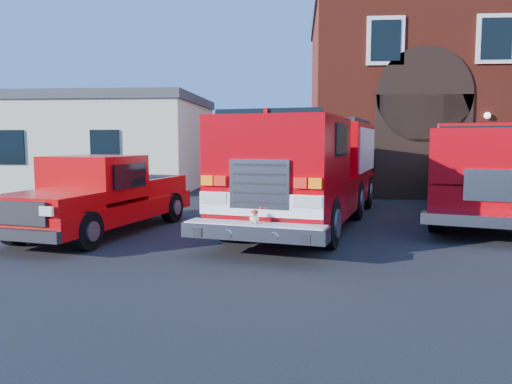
# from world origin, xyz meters

# --- Properties ---
(ground) EXTENTS (100.00, 100.00, 0.00)m
(ground) POSITION_xyz_m (0.00, 0.00, 0.00)
(ground) COLOR black
(ground) RESTS_ON ground
(parking_stripe_mid) EXTENTS (0.12, 3.00, 0.01)m
(parking_stripe_mid) POSITION_xyz_m (6.50, 4.00, 0.00)
(parking_stripe_mid) COLOR yellow
(parking_stripe_mid) RESTS_ON ground
(parking_stripe_far) EXTENTS (0.12, 3.00, 0.01)m
(parking_stripe_far) POSITION_xyz_m (6.50, 7.00, 0.00)
(parking_stripe_far) COLOR yellow
(parking_stripe_far) RESTS_ON ground
(fire_station) EXTENTS (15.20, 10.20, 8.45)m
(fire_station) POSITION_xyz_m (8.99, 13.98, 4.25)
(fire_station) COLOR maroon
(fire_station) RESTS_ON ground
(side_building) EXTENTS (10.20, 8.20, 4.35)m
(side_building) POSITION_xyz_m (-9.00, 13.00, 2.20)
(side_building) COLOR beige
(side_building) RESTS_ON ground
(fire_engine) EXTENTS (4.86, 9.88, 2.93)m
(fire_engine) POSITION_xyz_m (1.15, 3.22, 1.52)
(fire_engine) COLOR black
(fire_engine) RESTS_ON ground
(pickup_truck) EXTENTS (3.31, 6.14, 1.91)m
(pickup_truck) POSITION_xyz_m (-4.04, 1.28, 0.90)
(pickup_truck) COLOR black
(pickup_truck) RESTS_ON ground
(secondary_truck) EXTENTS (5.12, 8.87, 2.75)m
(secondary_truck) POSITION_xyz_m (6.21, 4.53, 1.50)
(secondary_truck) COLOR black
(secondary_truck) RESTS_ON ground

